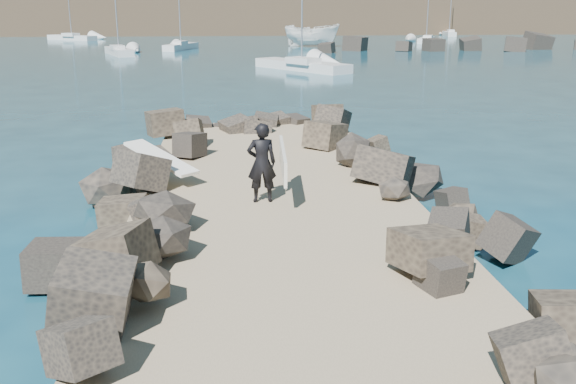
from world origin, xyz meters
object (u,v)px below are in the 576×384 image
object	(u,v)px
surfboard_resting	(161,162)
boat_imported	(312,35)
sailboat_b	(181,47)
surfer_with_board	(265,162)

from	to	relation	value
surfboard_resting	boat_imported	world-z (taller)	boat_imported
boat_imported	sailboat_b	distance (m)	15.20
surfer_with_board	sailboat_b	world-z (taller)	sailboat_b
boat_imported	surfer_with_board	xyz separation A→B (m)	(-9.18, -61.70, 0.16)
boat_imported	sailboat_b	size ratio (longest dim) A/B	0.88
surfer_with_board	sailboat_b	distance (m)	57.81
surfboard_resting	sailboat_b	size ratio (longest dim) A/B	0.29
surfboard_resting	surfer_with_board	size ratio (longest dim) A/B	1.04
surfer_with_board	sailboat_b	xyz separation A→B (m)	(-5.41, 57.55, -1.10)
boat_imported	surfer_with_board	distance (m)	62.38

